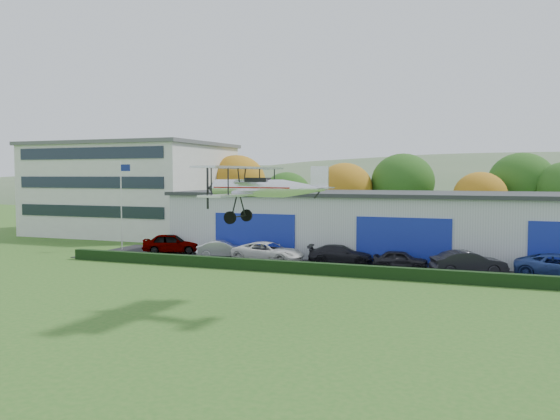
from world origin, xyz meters
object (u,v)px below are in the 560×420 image
(hangar, at_px, (414,224))
(biplane, at_px, (259,187))
(car_4, at_px, (401,260))
(car_1, at_px, (223,249))
(car_2, at_px, (268,252))
(car_3, at_px, (341,254))
(flagpole, at_px, (122,197))
(car_5, at_px, (469,263))
(car_0, at_px, (172,243))
(office_block, at_px, (132,188))

(hangar, distance_m, biplane, 23.29)
(car_4, bearing_deg, hangar, -1.69)
(car_1, distance_m, car_2, 4.58)
(car_3, bearing_deg, flagpole, 77.20)
(car_2, distance_m, car_5, 14.61)
(flagpole, bearing_deg, car_2, -8.73)
(hangar, bearing_deg, car_3, -122.48)
(flagpole, height_order, car_0, flagpole)
(car_1, bearing_deg, office_block, 33.44)
(car_4, bearing_deg, car_3, 78.44)
(hangar, xyz_separation_m, car_3, (-4.48, -7.04, -1.90))
(car_0, distance_m, car_2, 9.95)
(car_0, height_order, biplane, biplane)
(car_2, bearing_deg, car_1, 81.72)
(hangar, height_order, car_4, hangar)
(hangar, relative_size, car_1, 9.82)
(office_block, bearing_deg, biplane, -46.18)
(car_3, xyz_separation_m, car_5, (9.23, -1.57, 0.10))
(car_4, relative_size, car_5, 0.80)
(car_1, bearing_deg, car_4, -111.55)
(car_3, distance_m, biplane, 16.43)
(car_0, relative_size, car_4, 1.26)
(flagpole, distance_m, car_4, 25.39)
(office_block, bearing_deg, car_5, -22.50)
(office_block, distance_m, car_2, 28.09)
(flagpole, distance_m, car_5, 30.01)
(car_0, bearing_deg, office_block, 24.07)
(biplane, bearing_deg, car_2, 113.25)
(car_5, bearing_deg, car_0, 62.77)
(car_0, relative_size, car_1, 1.19)
(office_block, height_order, car_0, office_block)
(office_block, height_order, car_2, office_block)
(office_block, xyz_separation_m, car_4, (33.12, -14.79, -4.50))
(office_block, height_order, car_4, office_block)
(biplane, bearing_deg, office_block, 136.91)
(hangar, height_order, car_3, hangar)
(hangar, distance_m, car_5, 10.00)
(flagpole, bearing_deg, car_0, -3.43)
(hangar, relative_size, car_4, 10.44)
(hangar, height_order, flagpole, flagpole)
(car_3, height_order, car_4, car_3)
(flagpole, distance_m, biplane, 26.22)
(office_block, height_order, car_3, office_block)
(car_2, bearing_deg, car_4, -81.65)
(flagpole, height_order, biplane, flagpole)
(car_0, distance_m, car_4, 19.78)
(car_1, bearing_deg, hangar, -82.56)
(car_5, bearing_deg, car_1, 63.98)
(car_3, height_order, biplane, biplane)
(office_block, relative_size, car_1, 4.98)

